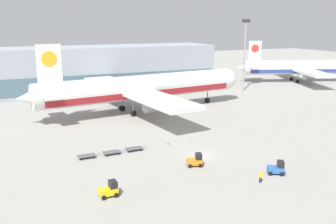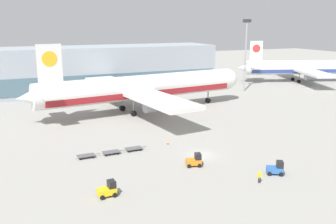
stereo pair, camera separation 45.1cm
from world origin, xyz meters
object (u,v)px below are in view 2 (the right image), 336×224
airplane_main (140,88)px  baggage_tug_far (195,161)px  airplane_distant (304,68)px  baggage_dolly_lead (86,156)px  light_mast (246,50)px  ground_crew_near (260,176)px  traffic_cone_near (168,143)px  baggage_dolly_second (111,152)px  baggage_dolly_third (134,148)px  baggage_tug_mid (108,190)px  baggage_tug_foreground (276,168)px

airplane_main → baggage_tug_far: bearing=-103.7°
airplane_distant → baggage_dolly_lead: (-90.12, -48.03, -4.74)m
light_mast → baggage_dolly_lead: light_mast is taller
baggage_tug_far → ground_crew_near: (5.21, -9.06, 0.15)m
airplane_distant → traffic_cone_near: airplane_distant is taller
light_mast → traffic_cone_near: size_ratio=36.91×
airplane_distant → light_mast: bearing=-147.5°
baggage_tug_far → baggage_dolly_second: baggage_tug_far is taller
airplane_main → baggage_dolly_third: airplane_main is taller
baggage_dolly_third → ground_crew_near: bearing=-60.9°
baggage_tug_mid → baggage_dolly_second: size_ratio=0.68×
baggage_tug_far → traffic_cone_near: baggage_tug_far is taller
baggage_dolly_third → traffic_cone_near: size_ratio=6.14×
airplane_main → ground_crew_near: airplane_main is taller
baggage_tug_far → baggage_dolly_third: baggage_tug_far is taller
baggage_dolly_lead → airplane_main: bearing=53.7°
light_mast → baggage_tug_far: size_ratio=8.16×
baggage_tug_foreground → baggage_tug_mid: 24.18m
baggage_dolly_lead → ground_crew_near: ground_crew_near is taller
airplane_distant → baggage_dolly_lead: size_ratio=13.18×
baggage_dolly_lead → baggage_dolly_third: 8.23m
traffic_cone_near → airplane_main: bearing=81.5°
airplane_main → ground_crew_near: size_ratio=33.20×
baggage_tug_far → baggage_dolly_lead: (-14.49, 10.14, -0.49)m
baggage_dolly_second → traffic_cone_near: (10.77, 1.12, -0.09)m
light_mast → baggage_dolly_second: light_mast is taller
airplane_main → baggage_dolly_second: bearing=-125.6°
traffic_cone_near → light_mast: bearing=42.1°
baggage_dolly_third → baggage_tug_mid: bearing=-120.5°
baggage_dolly_lead → ground_crew_near: (19.70, -19.20, 0.64)m
baggage_dolly_lead → baggage_dolly_second: same height
baggage_tug_foreground → baggage_tug_far: 11.95m
baggage_tug_far → ground_crew_near: size_ratio=1.57×
baggage_tug_mid → airplane_main: bearing=62.1°
traffic_cone_near → baggage_tug_mid: bearing=-133.5°
airplane_distant → baggage_dolly_second: 98.52m
airplane_distant → baggage_tug_foreground: size_ratio=17.40×
baggage_tug_mid → baggage_tug_far: (14.72, 4.67, 0.00)m
airplane_distant → baggage_dolly_third: bearing=-130.5°
baggage_dolly_third → airplane_main: bearing=66.9°
baggage_tug_foreground → baggage_dolly_second: baggage_tug_foreground is taller
baggage_tug_far → baggage_dolly_third: 12.22m
airplane_distant → baggage_tug_far: airplane_distant is taller
baggage_tug_mid → baggage_dolly_second: baggage_tug_mid is taller
light_mast → baggage_dolly_third: light_mast is taller
airplane_main → baggage_tug_mid: airplane_main is taller
airplane_main → baggage_tug_mid: bearing=-121.6°
baggage_tug_foreground → airplane_distant: bearing=75.8°
airplane_distant → baggage_dolly_third: size_ratio=13.18×
baggage_tug_foreground → baggage_dolly_lead: baggage_tug_foreground is taller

